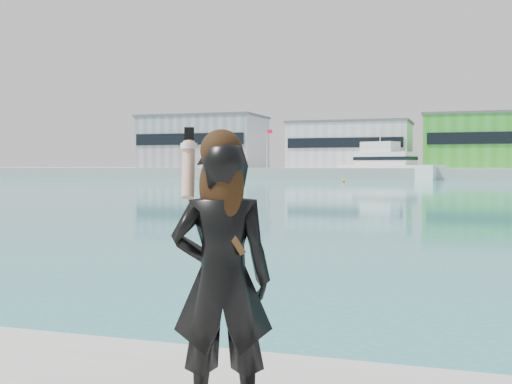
% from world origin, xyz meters
% --- Properties ---
extents(far_quay, '(320.00, 40.00, 2.00)m').
position_xyz_m(far_quay, '(0.00, 130.00, 1.00)').
color(far_quay, '#9E9E99').
rests_on(far_quay, ground).
extents(warehouse_grey_left, '(26.52, 16.36, 11.50)m').
position_xyz_m(warehouse_grey_left, '(-55.00, 127.98, 7.76)').
color(warehouse_grey_left, gray).
rests_on(warehouse_grey_left, far_quay).
extents(warehouse_white, '(24.48, 15.35, 9.50)m').
position_xyz_m(warehouse_white, '(-22.00, 127.98, 6.76)').
color(warehouse_white, silver).
rests_on(warehouse_white, far_quay).
extents(warehouse_green, '(30.60, 16.36, 10.50)m').
position_xyz_m(warehouse_green, '(8.00, 127.98, 7.26)').
color(warehouse_green, green).
rests_on(warehouse_green, far_quay).
extents(flagpole_left, '(1.28, 0.16, 8.00)m').
position_xyz_m(flagpole_left, '(-37.91, 121.00, 6.54)').
color(flagpole_left, silver).
rests_on(flagpole_left, far_quay).
extents(motor_yacht, '(19.86, 12.32, 9.00)m').
position_xyz_m(motor_yacht, '(-12.92, 115.07, 2.53)').
color(motor_yacht, white).
rests_on(motor_yacht, ground).
extents(buoy_far, '(0.50, 0.50, 0.50)m').
position_xyz_m(buoy_far, '(-16.40, 89.67, 0.00)').
color(buoy_far, '#DEAC0B').
rests_on(buoy_far, ground).
extents(woman, '(0.76, 0.62, 1.89)m').
position_xyz_m(woman, '(-0.50, -0.50, 1.76)').
color(woman, black).
rests_on(woman, near_quay).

